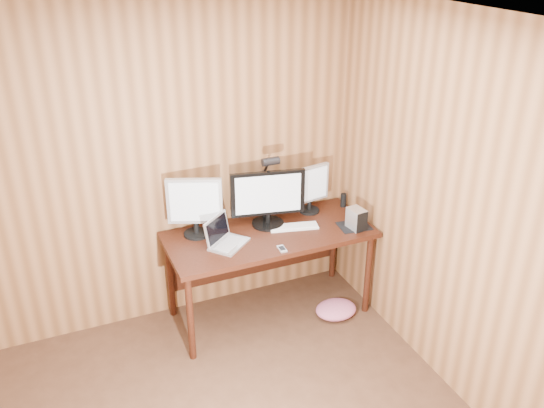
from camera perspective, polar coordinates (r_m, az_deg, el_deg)
room_shell at (r=2.63m, az=-5.21°, el=-12.84°), size 4.00×4.00×4.00m
desk at (r=4.57m, az=-0.60°, el=-3.81°), size 1.60×0.70×0.75m
monitor_center at (r=4.47m, az=-0.42°, el=0.64°), size 0.58×0.25×0.45m
monitor_left at (r=4.35m, az=-7.66°, el=-0.12°), size 0.40×0.20×0.47m
monitor_right at (r=4.70m, az=3.79°, el=1.60°), size 0.35×0.17×0.40m
laptop at (r=4.29m, az=-4.78°, el=-3.35°), size 0.37×0.36×0.21m
keyboard at (r=4.53m, az=2.17°, el=-2.26°), size 0.40×0.20×0.02m
mousepad at (r=4.60m, az=8.14°, el=-2.18°), size 0.26×0.23×0.00m
mouse at (r=4.59m, az=8.15°, el=-1.95°), size 0.08×0.12×0.04m
hard_drive at (r=4.53m, az=8.37°, el=-1.47°), size 0.12×0.16×0.17m
phone at (r=4.23m, az=0.99°, el=-4.46°), size 0.06×0.10×0.01m
speaker at (r=4.88m, az=7.09°, el=0.38°), size 0.05×0.05×0.12m
desk_lamp at (r=4.51m, az=-0.45°, el=2.65°), size 0.14×0.19×0.59m
fabric_pile at (r=4.82m, az=6.35°, el=-10.34°), size 0.40×0.35×0.11m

